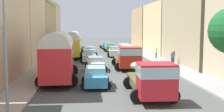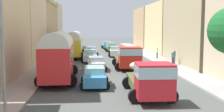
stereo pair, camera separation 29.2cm
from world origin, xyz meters
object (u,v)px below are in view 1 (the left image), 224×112
Objects in this scene: pedestrian_1 at (174,56)px; car_4 at (96,63)px; parked_bus_1 at (73,43)px; car_0 at (114,51)px; car_1 at (110,47)px; pedestrian_3 at (156,52)px; cargo_truck_1 at (128,58)px; parked_bus_0 at (59,54)px; car_5 at (89,56)px; pedestrian_2 at (172,57)px; streetlamp_near at (9,36)px; car_6 at (91,52)px; car_2 at (105,45)px; cargo_truck_0 at (151,79)px; car_3 at (96,76)px.

car_4 is at bearing -163.80° from pedestrian_1.
parked_bus_1 is 15.94m from pedestrian_1.
car_0 is 8.76m from car_1.
pedestrian_1 reaches higher than pedestrian_3.
pedestrian_3 is (5.40, 8.90, -0.35)m from cargo_truck_1.
parked_bus_0 is 4.39× the size of pedestrian_1.
car_1 is at bearing 74.78° from car_5.
car_5 is at bearing 154.52° from pedestrian_2.
car_0 is 0.61× the size of streetlamp_near.
car_6 is (2.64, 0.23, -1.39)m from parked_bus_1.
parked_bus_0 reaches higher than pedestrian_2.
parked_bus_0 is 1.90× the size of car_0.
car_2 is 0.63× the size of streetlamp_near.
pedestrian_1 is at bearing 66.64° from cargo_truck_0.
car_3 is 7.87m from car_4.
pedestrian_3 is at bearing 74.52° from cargo_truck_0.
parked_bus_1 is 2.24× the size of car_2.
car_6 is at bearing -102.13° from car_2.
cargo_truck_0 is 18.83m from car_5.
parked_bus_1 is 6.40m from car_0.
pedestrian_1 is (9.81, -10.13, 0.31)m from car_6.
pedestrian_1 is 0.27× the size of streetlamp_near.
parked_bus_1 is at bearing 103.45° from car_4.
car_6 is at bearing 80.94° from streetlamp_near.
cargo_truck_1 is at bearing 64.43° from car_3.
parked_bus_1 is 5.90× the size of pedestrian_3.
cargo_truck_1 is (6.76, 5.47, -1.03)m from parked_bus_0.
car_5 is (-3.62, -21.76, 0.06)m from car_2.
parked_bus_0 is 2.05× the size of car_4.
cargo_truck_1 is at bearing -62.93° from parked_bus_1.
car_1 is (0.10, 8.76, 0.01)m from car_0.
cargo_truck_1 is 8.67m from car_3.
cargo_truck_0 is at bearing -43.61° from parked_bus_0.
car_4 is at bearing -166.80° from pedestrian_2.
parked_bus_0 is at bearing -100.43° from car_2.
cargo_truck_0 is at bearing -113.36° from pedestrian_1.
car_4 is 0.96× the size of car_6.
car_6 is at bearing 4.93° from parked_bus_1.
car_1 is at bearing 89.74° from cargo_truck_0.
cargo_truck_0 is at bearing -48.05° from car_3.
pedestrian_3 is (12.16, 14.37, -1.38)m from parked_bus_0.
car_4 is (-3.23, -12.63, -0.06)m from car_0.
parked_bus_0 reaches higher than cargo_truck_1.
car_5 reaches higher than car_4.
pedestrian_3 is at bearing -33.94° from car_0.
cargo_truck_1 is at bearing 60.37° from streetlamp_near.
cargo_truck_0 is 1.49× the size of car_1.
car_0 is at bearing -3.78° from car_6.
parked_bus_1 reaches higher than car_5.
streetlamp_near is at bearing -160.42° from cargo_truck_0.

